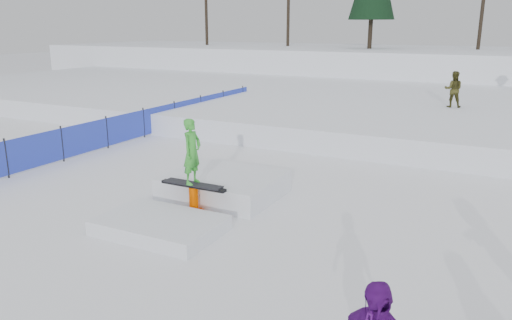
% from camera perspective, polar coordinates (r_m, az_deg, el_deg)
% --- Properties ---
extents(ground, '(120.00, 120.00, 0.00)m').
position_cam_1_polar(ground, '(10.13, -7.78, -8.33)').
color(ground, white).
extents(snow_berm, '(60.00, 14.00, 2.40)m').
position_cam_1_polar(snow_berm, '(38.06, 19.21, 10.08)').
color(snow_berm, white).
rests_on(snow_berm, ground).
extents(snow_midrise, '(50.00, 18.00, 0.80)m').
position_cam_1_polar(snow_midrise, '(24.45, 14.15, 6.19)').
color(snow_midrise, white).
rests_on(snow_midrise, ground).
extents(safety_fence, '(0.05, 16.00, 1.10)m').
position_cam_1_polar(safety_fence, '(18.83, -12.70, 4.18)').
color(safety_fence, '#293DC4').
rests_on(safety_fence, ground).
extents(walker_olive, '(0.77, 0.64, 1.45)m').
position_cam_1_polar(walker_olive, '(21.74, 21.63, 7.52)').
color(walker_olive, '#383614').
rests_on(walker_olive, snow_midrise).
extents(jib_rail_feature, '(2.60, 4.40, 2.11)m').
position_cam_1_polar(jib_rail_feature, '(11.51, -5.52, -3.71)').
color(jib_rail_feature, white).
rests_on(jib_rail_feature, ground).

